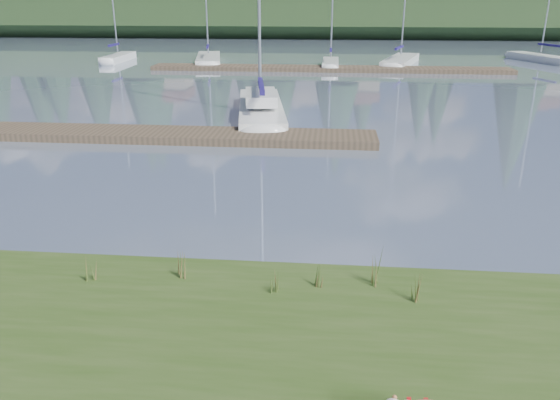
# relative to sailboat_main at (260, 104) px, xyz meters

# --- Properties ---
(ground) EXTENTS (200.00, 200.00, 0.00)m
(ground) POSITION_rel_sailboat_main_xyz_m (0.98, 15.86, -0.42)
(ground) COLOR gray
(ground) RESTS_ON ground
(ridge) EXTENTS (200.00, 20.00, 5.00)m
(ridge) POSITION_rel_sailboat_main_xyz_m (0.98, 58.86, 2.08)
(ridge) COLOR #1D3017
(ridge) RESTS_ON ground
(sailboat_main) EXTENTS (3.25, 9.54, 13.43)m
(sailboat_main) POSITION_rel_sailboat_main_xyz_m (0.00, 0.00, 0.00)
(sailboat_main) COLOR white
(sailboat_main) RESTS_ON ground
(dock_near) EXTENTS (16.00, 2.00, 0.30)m
(dock_near) POSITION_rel_sailboat_main_xyz_m (-3.02, -5.14, -0.27)
(dock_near) COLOR #4C3D2C
(dock_near) RESTS_ON ground
(dock_far) EXTENTS (26.00, 2.20, 0.30)m
(dock_far) POSITION_rel_sailboat_main_xyz_m (2.98, 15.86, -0.27)
(dock_far) COLOR #4C3D2C
(dock_far) RESTS_ON ground
(sailboat_bg_0) EXTENTS (1.48, 6.45, 9.48)m
(sailboat_bg_0) POSITION_rel_sailboat_main_xyz_m (-14.61, 20.98, -0.09)
(sailboat_bg_0) COLOR white
(sailboat_bg_0) RESTS_ON ground
(sailboat_bg_1) EXTENTS (3.58, 9.36, 13.56)m
(sailboat_bg_1) POSITION_rel_sailboat_main_xyz_m (-7.01, 20.86, -0.10)
(sailboat_bg_1) COLOR white
(sailboat_bg_1) RESTS_ON ground
(sailboat_bg_2) EXTENTS (1.20, 5.92, 9.13)m
(sailboat_bg_2) POSITION_rel_sailboat_main_xyz_m (3.08, 18.18, -0.08)
(sailboat_bg_2) COLOR white
(sailboat_bg_2) RESTS_ON ground
(sailboat_bg_3) EXTENTS (4.17, 9.20, 13.19)m
(sailboat_bg_3) POSITION_rel_sailboat_main_xyz_m (8.81, 21.00, -0.10)
(sailboat_bg_3) COLOR white
(sailboat_bg_3) RESTS_ON ground
(sailboat_bg_4) EXTENTS (4.10, 7.61, 11.22)m
(sailboat_bg_4) POSITION_rel_sailboat_main_xyz_m (20.13, 24.12, -0.09)
(sailboat_bg_4) COLOR white
(sailboat_bg_4) RESTS_ON ground
(weed_0) EXTENTS (0.17, 0.14, 0.60)m
(weed_0) POSITION_rel_sailboat_main_xyz_m (0.73, -16.37, 0.18)
(weed_0) COLOR #475B23
(weed_0) RESTS_ON bank
(weed_1) EXTENTS (0.17, 0.14, 0.55)m
(weed_1) POSITION_rel_sailboat_main_xyz_m (2.40, -16.73, 0.16)
(weed_1) COLOR #475B23
(weed_1) RESTS_ON bank
(weed_2) EXTENTS (0.17, 0.14, 0.75)m
(weed_2) POSITION_rel_sailboat_main_xyz_m (4.16, -16.37, 0.24)
(weed_2) COLOR #475B23
(weed_2) RESTS_ON bank
(weed_3) EXTENTS (0.17, 0.14, 0.50)m
(weed_3) POSITION_rel_sailboat_main_xyz_m (-0.84, -16.70, 0.14)
(weed_3) COLOR #475B23
(weed_3) RESTS_ON bank
(weed_4) EXTENTS (0.17, 0.14, 0.41)m
(weed_4) POSITION_rel_sailboat_main_xyz_m (3.15, -16.50, 0.10)
(weed_4) COLOR #475B23
(weed_4) RESTS_ON bank
(weed_5) EXTENTS (0.17, 0.14, 0.57)m
(weed_5) POSITION_rel_sailboat_main_xyz_m (4.74, -16.85, 0.17)
(weed_5) COLOR #475B23
(weed_5) RESTS_ON bank
(mud_lip) EXTENTS (60.00, 0.50, 0.14)m
(mud_lip) POSITION_rel_sailboat_main_xyz_m (0.98, -15.74, -0.35)
(mud_lip) COLOR #33281C
(mud_lip) RESTS_ON ground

